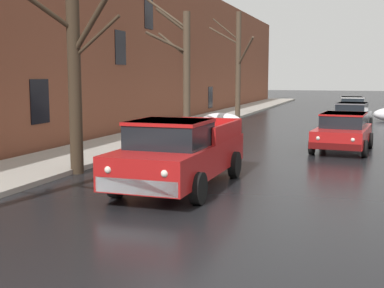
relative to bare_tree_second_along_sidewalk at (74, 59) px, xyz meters
The scene contains 12 objects.
left_sidewalk_slab 9.13m from the bare_tree_second_along_sidewalk, 100.83° to the left, with size 3.05×80.00×0.14m, color #A8A399.
brick_townhouse_facade 9.22m from the bare_tree_second_along_sidewalk, 113.36° to the left, with size 0.63×80.00×8.76m.
snow_bank_near_corner_left 13.94m from the bare_tree_second_along_sidewalk, 88.03° to the left, with size 2.20×1.05×0.85m.
snow_bank_mid_block_left 5.75m from the bare_tree_second_along_sidewalk, 81.54° to the left, with size 3.01×0.94×0.60m.
snow_bank_along_right_kerb 12.04m from the bare_tree_second_along_sidewalk, 89.17° to the left, with size 1.93×1.10×0.73m.
bare_tree_second_along_sidewalk is the anchor object (origin of this frame).
bare_tree_mid_block 9.59m from the bare_tree_second_along_sidewalk, 90.91° to the left, with size 2.30×1.47×6.51m.
bare_tree_far_down_block 19.56m from the bare_tree_second_along_sidewalk, 90.15° to the left, with size 3.28×1.46×6.85m.
pickup_truck_red_approaching_near_lane 4.23m from the bare_tree_second_along_sidewalk, 12.57° to the right, with size 2.24×5.42×1.76m.
sedan_red_parked_kerbside_close 10.39m from the bare_tree_second_along_sidewalk, 45.73° to the left, with size 2.23×4.18×1.42m.
sedan_grey_parked_kerbside_mid 16.91m from the bare_tree_second_along_sidewalk, 64.73° to the left, with size 2.16×4.23×1.42m.
sedan_white_parked_far_down_block 24.14m from the bare_tree_second_along_sidewalk, 73.17° to the left, with size 2.02×4.14×1.42m.
Camera 1 is at (2.91, -3.02, 2.80)m, focal length 47.64 mm.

